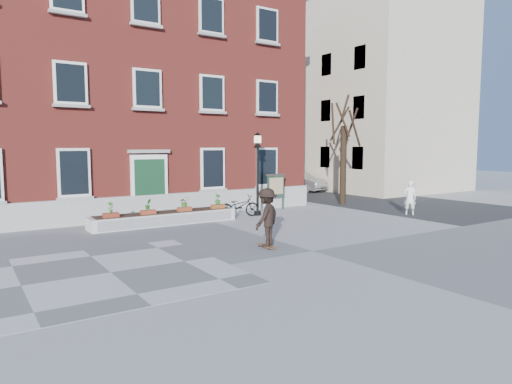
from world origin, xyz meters
TOP-DOWN VIEW (x-y plane):
  - ground at (0.00, 0.00)m, footprint 100.00×100.00m
  - checker_patch at (-6.00, 1.00)m, footprint 6.00×6.00m
  - bicycle at (1.70, 7.26)m, footprint 2.03×1.14m
  - parked_car at (11.65, 15.28)m, footprint 2.38×4.50m
  - bystander at (8.82, 3.28)m, footprint 0.70×0.72m
  - brick_building at (-2.00, 13.98)m, footprint 18.40×10.85m
  - planter_assembly at (-1.99, 7.18)m, footprint 6.20×1.12m
  - bare_tree at (9.01, 8.01)m, footprint 1.83×1.83m
  - side_street at (17.99, 19.78)m, footprint 15.20×36.00m
  - lamp_post at (2.66, 7.16)m, footprint 0.40×0.40m
  - notice_board at (4.43, 8.14)m, footprint 1.10×0.16m
  - skateboarder at (-0.94, 1.17)m, footprint 1.39×1.18m

SIDE VIEW (x-z plane):
  - ground at x=0.00m, z-range 0.00..0.00m
  - checker_patch at x=-6.00m, z-range 0.00..0.01m
  - planter_assembly at x=-1.99m, z-range -0.27..0.88m
  - bicycle at x=1.70m, z-range 0.00..1.01m
  - parked_car at x=11.65m, z-range 0.00..1.41m
  - bystander at x=8.82m, z-range 0.00..1.67m
  - skateboarder at x=-0.94m, z-range 0.03..1.98m
  - notice_board at x=4.43m, z-range 0.33..2.20m
  - lamp_post at x=2.66m, z-range 0.57..4.50m
  - bare_tree at x=9.01m, z-range -0.29..5.87m
  - brick_building at x=-2.00m, z-range 0.00..12.60m
  - side_street at x=17.99m, z-range -0.23..14.27m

